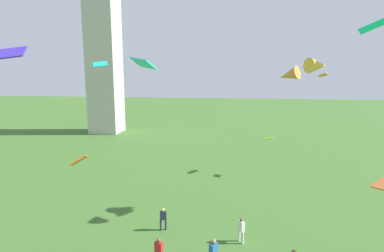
% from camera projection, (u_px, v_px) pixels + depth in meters
% --- Properties ---
extents(person_0, '(0.46, 0.37, 1.56)m').
position_uv_depth(person_0, '(163.00, 218.00, 21.51)').
color(person_0, '#2D3338').
rests_on(person_0, ground_plane).
extents(person_4, '(0.50, 0.38, 1.67)m').
position_uv_depth(person_4, '(159.00, 250.00, 17.53)').
color(person_4, '#2D3338').
rests_on(person_4, ground_plane).
extents(person_5, '(0.46, 0.49, 1.64)m').
position_uv_depth(person_5, '(241.00, 229.00, 19.95)').
color(person_5, silver).
rests_on(person_5, ground_plane).
extents(kite_flying_0, '(2.02, 1.70, 0.94)m').
position_uv_depth(kite_flying_0, '(372.00, 27.00, 22.35)').
color(kite_flying_0, '#06E5CF').
extents(kite_flying_1, '(1.30, 1.41, 0.50)m').
position_uv_depth(kite_flying_1, '(323.00, 75.00, 32.41)').
color(kite_flying_1, orange).
extents(kite_flying_2, '(1.20, 0.96, 0.39)m').
position_uv_depth(kite_flying_2, '(269.00, 138.00, 32.11)').
color(kite_flying_2, '#6AD319').
extents(kite_flying_3, '(1.78, 1.63, 1.27)m').
position_uv_depth(kite_flying_3, '(289.00, 75.00, 21.66)').
color(kite_flying_3, orange).
extents(kite_flying_4, '(1.40, 1.85, 0.98)m').
position_uv_depth(kite_flying_4, '(79.00, 160.00, 19.52)').
color(kite_flying_4, '#C36114').
extents(kite_flying_5, '(1.96, 1.87, 0.89)m').
position_uv_depth(kite_flying_5, '(144.00, 63.00, 21.73)').
color(kite_flying_5, '#31D4D8').
extents(kite_flying_6, '(1.96, 1.79, 1.15)m').
position_uv_depth(kite_flying_6, '(317.00, 66.00, 23.25)').
color(kite_flying_6, gold).
extents(kite_flying_7, '(1.75, 1.40, 0.71)m').
position_uv_depth(kite_flying_7, '(100.00, 64.00, 33.25)').
color(kite_flying_7, '#1CB7B0').
extents(kite_flying_8, '(1.69, 1.18, 0.81)m').
position_uv_depth(kite_flying_8, '(11.00, 53.00, 17.34)').
color(kite_flying_8, '#402ABD').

